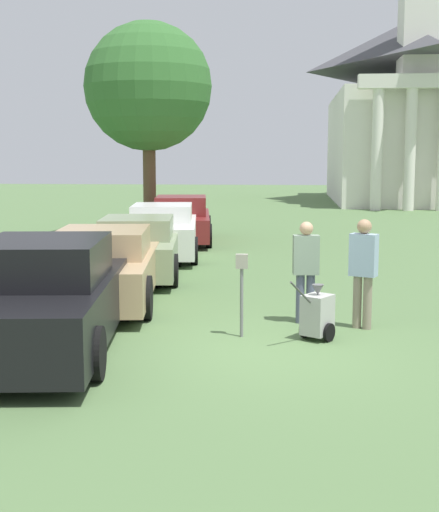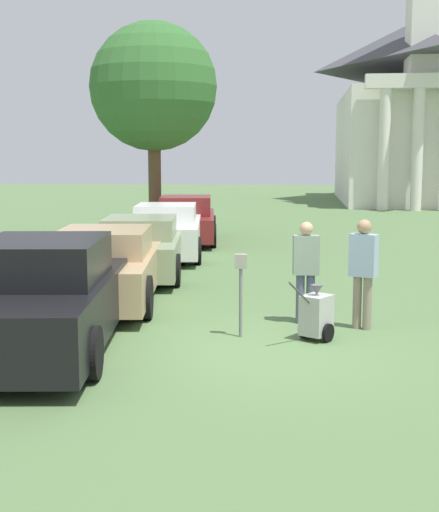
# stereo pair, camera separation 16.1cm
# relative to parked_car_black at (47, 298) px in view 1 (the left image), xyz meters

# --- Properties ---
(ground_plane) EXTENTS (120.00, 120.00, 0.00)m
(ground_plane) POSITION_rel_parked_car_black_xyz_m (2.86, 0.13, -0.73)
(ground_plane) COLOR #517042
(parked_car_black) EXTENTS (2.51, 5.41, 1.59)m
(parked_car_black) POSITION_rel_parked_car_black_xyz_m (0.00, 0.00, 0.00)
(parked_car_black) COLOR black
(parked_car_black) RESTS_ON ground_plane
(parked_car_tan) EXTENTS (2.42, 5.11, 1.41)m
(parked_car_tan) POSITION_rel_parked_car_black_xyz_m (-0.00, 3.24, -0.06)
(parked_car_tan) COLOR tan
(parked_car_tan) RESTS_ON ground_plane
(parked_car_sage) EXTENTS (2.35, 4.97, 1.37)m
(parked_car_sage) POSITION_rel_parked_car_black_xyz_m (-0.00, 6.29, -0.08)
(parked_car_sage) COLOR gray
(parked_car_sage) RESTS_ON ground_plane
(parked_car_white) EXTENTS (2.39, 5.16, 1.45)m
(parked_car_white) POSITION_rel_parked_car_black_xyz_m (-0.00, 9.52, -0.04)
(parked_car_white) COLOR silver
(parked_car_white) RESTS_ON ground_plane
(parked_car_maroon) EXTENTS (2.38, 5.18, 1.48)m
(parked_car_maroon) POSITION_rel_parked_car_black_xyz_m (0.00, 12.91, -0.04)
(parked_car_maroon) COLOR maroon
(parked_car_maroon) RESTS_ON ground_plane
(parking_meter) EXTENTS (0.18, 0.09, 1.28)m
(parking_meter) POSITION_rel_parked_car_black_xyz_m (2.75, 0.87, 0.17)
(parking_meter) COLOR slate
(parking_meter) RESTS_ON ground_plane
(person_worker) EXTENTS (0.44, 0.26, 1.69)m
(person_worker) POSITION_rel_parked_car_black_xyz_m (3.74, 1.90, 0.23)
(person_worker) COLOR #515670
(person_worker) RESTS_ON ground_plane
(person_supervisor) EXTENTS (0.47, 0.38, 1.76)m
(person_supervisor) POSITION_rel_parked_car_black_xyz_m (4.64, 1.60, 0.28)
(person_supervisor) COLOR gray
(person_supervisor) RESTS_ON ground_plane
(equipment_cart) EXTENTS (0.70, 0.94, 1.00)m
(equipment_cart) POSITION_rel_parked_car_black_xyz_m (3.89, 0.81, -0.34)
(equipment_cart) COLOR #B2B2AD
(equipment_cart) RESTS_ON ground_plane
(church) EXTENTS (8.43, 16.34, 24.14)m
(church) POSITION_rel_parked_car_black_xyz_m (10.34, 35.06, 5.26)
(church) COLOR silver
(church) RESTS_ON ground_plane
(shade_tree) EXTENTS (4.34, 4.34, 7.26)m
(shade_tree) POSITION_rel_parked_car_black_xyz_m (-1.36, 14.63, 4.33)
(shade_tree) COLOR brown
(shade_tree) RESTS_ON ground_plane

